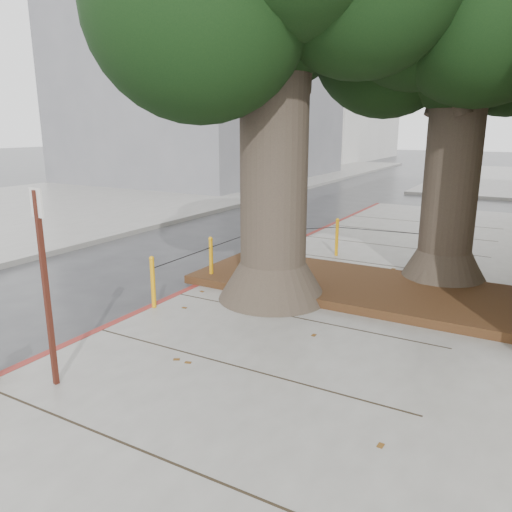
# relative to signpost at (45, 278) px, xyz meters

# --- Properties ---
(ground) EXTENTS (140.00, 140.00, 0.00)m
(ground) POSITION_rel_signpost_xyz_m (1.15, 1.51, -1.54)
(ground) COLOR #28282B
(ground) RESTS_ON ground
(sidewalk_opposite) EXTENTS (14.00, 60.00, 0.15)m
(sidewalk_opposite) POSITION_rel_signpost_xyz_m (-12.85, 11.51, -1.46)
(sidewalk_opposite) COLOR slate
(sidewalk_opposite) RESTS_ON ground
(curb_red) EXTENTS (0.14, 26.00, 0.16)m
(curb_red) POSITION_rel_signpost_xyz_m (-0.85, 4.01, -1.46)
(curb_red) COLOR maroon
(curb_red) RESTS_ON ground
(planter_bed) EXTENTS (6.40, 2.60, 0.16)m
(planter_bed) POSITION_rel_signpost_xyz_m (2.05, 5.41, -1.31)
(planter_bed) COLOR black
(planter_bed) RESTS_ON sidewalk_main
(building_far_grey) EXTENTS (12.00, 16.00, 12.00)m
(building_far_grey) POSITION_rel_signpost_xyz_m (-13.85, 23.51, 4.46)
(building_far_grey) COLOR slate
(building_far_grey) RESTS_ON ground
(building_far_white) EXTENTS (12.00, 18.00, 15.00)m
(building_far_white) POSITION_rel_signpost_xyz_m (-15.85, 46.51, 5.96)
(building_far_white) COLOR silver
(building_far_white) RESTS_ON ground
(tree_far) EXTENTS (4.50, 3.80, 7.17)m
(tree_far) POSITION_rel_signpost_xyz_m (3.79, 6.83, 3.48)
(tree_far) COLOR #4C3F33
(tree_far) RESTS_ON sidewalk_main
(bollard_ring) EXTENTS (3.79, 5.39, 0.95)m
(bollard_ring) POSITION_rel_signpost_xyz_m (0.29, 5.88, -0.87)
(bollard_ring) COLOR orange
(bollard_ring) RESTS_ON sidewalk_main
(signpost) EXTENTS (0.24, 0.07, 2.45)m
(signpost) POSITION_rel_signpost_xyz_m (0.00, 0.00, 0.00)
(signpost) COLOR #471911
(signpost) RESTS_ON sidewalk_main
(car_dark) EXTENTS (1.90, 4.66, 1.35)m
(car_dark) POSITION_rel_signpost_xyz_m (-8.26, 20.00, -0.86)
(car_dark) COLOR black
(car_dark) RESTS_ON ground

